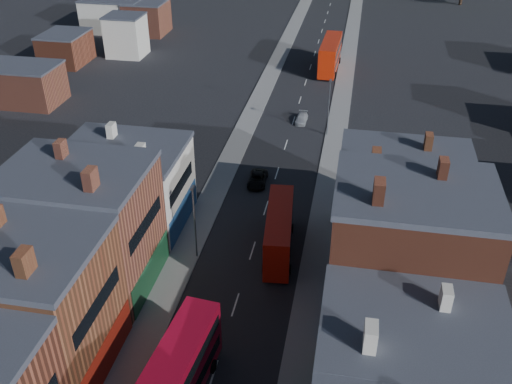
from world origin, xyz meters
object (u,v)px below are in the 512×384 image
at_px(bus_0, 174,381).
at_px(car_2, 257,179).
at_px(car_3, 302,118).
at_px(bus_1, 279,231).
at_px(bus_2, 330,54).

relative_size(bus_0, car_2, 2.69).
bearing_deg(car_3, bus_1, -86.10).
xyz_separation_m(bus_0, bus_2, (5.33, 74.25, 0.14)).
xyz_separation_m(bus_2, car_2, (-5.40, -41.82, -2.30)).
xyz_separation_m(bus_2, car_3, (-2.28, -23.19, -2.37)).
distance_m(bus_0, bus_2, 74.44).
relative_size(bus_2, car_2, 2.79).
xyz_separation_m(bus_0, bus_1, (4.44, 19.72, -0.32)).
bearing_deg(bus_1, car_2, 103.96).
xyz_separation_m(bus_1, car_3, (-1.38, 31.34, -1.91)).
xyz_separation_m(bus_1, car_2, (-4.51, 12.70, -1.85)).
bearing_deg(car_3, bus_0, -92.05).
distance_m(bus_1, car_3, 31.42).
xyz_separation_m(bus_0, car_3, (3.05, 51.06, -2.23)).
xyz_separation_m(car_2, car_3, (3.12, 18.63, -0.07)).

